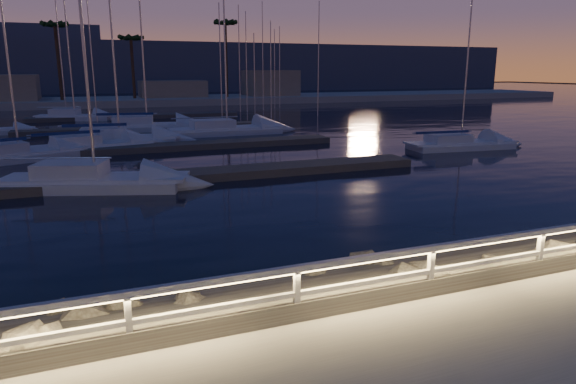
% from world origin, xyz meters
% --- Properties ---
extents(ground, '(400.00, 400.00, 0.00)m').
position_xyz_m(ground, '(0.00, 0.00, 0.00)').
color(ground, '#ACA89B').
rests_on(ground, ground).
extents(harbor_water, '(400.00, 440.00, 0.60)m').
position_xyz_m(harbor_water, '(0.00, 31.22, -0.97)').
color(harbor_water, black).
rests_on(harbor_water, ground).
extents(guard_rail, '(44.11, 0.12, 1.06)m').
position_xyz_m(guard_rail, '(-0.07, -0.00, 0.77)').
color(guard_rail, silver).
rests_on(guard_rail, ground).
extents(floating_docks, '(22.00, 36.00, 0.40)m').
position_xyz_m(floating_docks, '(0.00, 32.50, -0.40)').
color(floating_docks, '#5C554D').
rests_on(floating_docks, ground).
extents(far_shore, '(160.00, 14.00, 5.20)m').
position_xyz_m(far_shore, '(-0.12, 74.05, 0.29)').
color(far_shore, '#ACA89B').
rests_on(far_shore, ground).
extents(palm_left, '(3.00, 3.00, 11.20)m').
position_xyz_m(palm_left, '(-8.00, 72.00, 10.14)').
color(palm_left, '#442E20').
rests_on(palm_left, ground).
extents(palm_center, '(3.00, 3.00, 9.70)m').
position_xyz_m(palm_center, '(2.00, 73.00, 8.78)').
color(palm_center, '#442E20').
rests_on(palm_center, ground).
extents(palm_right, '(3.00, 3.00, 12.20)m').
position_xyz_m(palm_right, '(16.00, 72.00, 11.03)').
color(palm_right, '#442E20').
rests_on(palm_right, ground).
extents(distant_hills, '(230.00, 37.50, 18.00)m').
position_xyz_m(distant_hills, '(-22.13, 133.69, 4.74)').
color(distant_hills, '#3A435A').
rests_on(distant_hills, ground).
extents(sailboat_b, '(8.23, 4.71, 13.55)m').
position_xyz_m(sailboat_b, '(-5.36, 15.65, -0.15)').
color(sailboat_b, silver).
rests_on(sailboat_b, ground).
extents(sailboat_d, '(7.72, 3.03, 12.73)m').
position_xyz_m(sailboat_d, '(17.68, 19.27, -0.21)').
color(sailboat_d, silver).
rests_on(sailboat_d, ground).
extents(sailboat_f, '(7.42, 4.56, 12.29)m').
position_xyz_m(sailboat_f, '(-9.24, 24.81, -0.18)').
color(sailboat_f, silver).
rests_on(sailboat_f, ground).
extents(sailboat_g, '(8.12, 3.86, 13.30)m').
position_xyz_m(sailboat_g, '(-5.22, 27.06, -0.18)').
color(sailboat_g, silver).
rests_on(sailboat_g, ground).
extents(sailboat_j, '(8.38, 3.22, 13.95)m').
position_xyz_m(sailboat_j, '(-3.39, 29.61, -0.14)').
color(sailboat_j, silver).
rests_on(sailboat_j, ground).
extents(sailboat_k, '(9.42, 4.21, 15.47)m').
position_xyz_m(sailboat_k, '(-0.58, 37.82, -0.14)').
color(sailboat_k, silver).
rests_on(sailboat_k, ground).
extents(sailboat_l, '(9.45, 3.02, 15.85)m').
position_xyz_m(sailboat_l, '(5.21, 32.82, -0.15)').
color(sailboat_l, silver).
rests_on(sailboat_l, ground).
extents(sailboat_n, '(8.04, 4.54, 13.23)m').
position_xyz_m(sailboat_n, '(-6.44, 50.33, -0.16)').
color(sailboat_n, silver).
rests_on(sailboat_n, ground).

